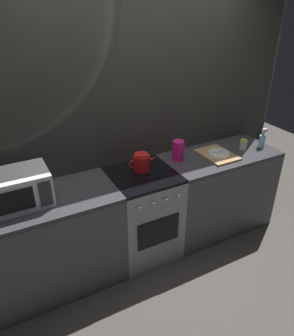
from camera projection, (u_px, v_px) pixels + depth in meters
name	position (u px, v px, depth m)	size (l,w,h in m)	color
ground_plane	(143.00, 249.00, 3.35)	(8.00, 8.00, 0.00)	#47423D
back_wall	(127.00, 131.00, 3.03)	(3.60, 0.05, 2.40)	#B2AD9E
counter_left	(50.00, 243.00, 2.76)	(1.20, 0.60, 0.90)	#515459
stove_unit	(143.00, 214.00, 3.13)	(0.60, 0.63, 0.90)	#9E9EA3
counter_right	(216.00, 191.00, 3.51)	(1.20, 0.60, 0.90)	#515459
microwave	(19.00, 188.00, 2.44)	(0.46, 0.35, 0.27)	white
kettle	(142.00, 162.00, 2.95)	(0.28, 0.15, 0.17)	red
pitcher	(178.00, 151.00, 3.13)	(0.16, 0.11, 0.20)	#E5197A
dish_pile	(218.00, 154.00, 3.24)	(0.30, 0.40, 0.06)	tan
spice_jar	(243.00, 144.00, 3.38)	(0.08, 0.08, 0.10)	silver
spray_bottle	(262.00, 140.00, 3.41)	(0.08, 0.06, 0.20)	#8CCCE5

